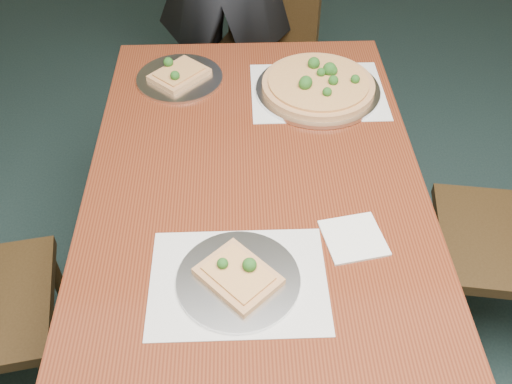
{
  "coord_description": "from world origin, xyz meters",
  "views": [
    {
      "loc": [
        -0.31,
        -0.28,
        1.8
      ],
      "look_at": [
        -0.28,
        0.77,
        0.75
      ],
      "focal_mm": 40.0,
      "sensor_mm": 36.0,
      "label": 1
    }
  ],
  "objects_px": {
    "chair_far": "(263,42)",
    "pizza_pan": "(318,85)",
    "dining_table": "(256,216)",
    "slice_plate_far": "(179,76)",
    "slice_plate_near": "(238,278)"
  },
  "relations": [
    {
      "from": "chair_far",
      "to": "pizza_pan",
      "type": "height_order",
      "value": "chair_far"
    },
    {
      "from": "chair_far",
      "to": "pizza_pan",
      "type": "xyz_separation_m",
      "value": [
        0.14,
        -0.72,
        0.26
      ]
    },
    {
      "from": "dining_table",
      "to": "pizza_pan",
      "type": "distance_m",
      "value": 0.51
    },
    {
      "from": "chair_far",
      "to": "slice_plate_far",
      "type": "bearing_deg",
      "value": -91.88
    },
    {
      "from": "pizza_pan",
      "to": "chair_far",
      "type": "bearing_deg",
      "value": 100.97
    },
    {
      "from": "dining_table",
      "to": "slice_plate_near",
      "type": "distance_m",
      "value": 0.31
    },
    {
      "from": "slice_plate_near",
      "to": "slice_plate_far",
      "type": "xyz_separation_m",
      "value": [
        -0.18,
        0.81,
        -0.0
      ]
    },
    {
      "from": "chair_far",
      "to": "slice_plate_far",
      "type": "distance_m",
      "value": 0.74
    },
    {
      "from": "dining_table",
      "to": "chair_far",
      "type": "distance_m",
      "value": 1.17
    },
    {
      "from": "pizza_pan",
      "to": "slice_plate_far",
      "type": "height_order",
      "value": "pizza_pan"
    },
    {
      "from": "dining_table",
      "to": "pizza_pan",
      "type": "xyz_separation_m",
      "value": [
        0.21,
        0.45,
        0.11
      ]
    },
    {
      "from": "pizza_pan",
      "to": "slice_plate_near",
      "type": "distance_m",
      "value": 0.78
    },
    {
      "from": "chair_far",
      "to": "slice_plate_near",
      "type": "distance_m",
      "value": 1.47
    },
    {
      "from": "chair_far",
      "to": "slice_plate_near",
      "type": "height_order",
      "value": "chair_far"
    },
    {
      "from": "dining_table",
      "to": "slice_plate_near",
      "type": "height_order",
      "value": "slice_plate_near"
    }
  ]
}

